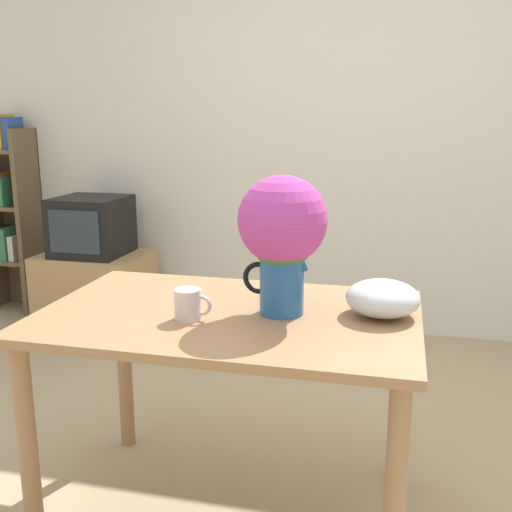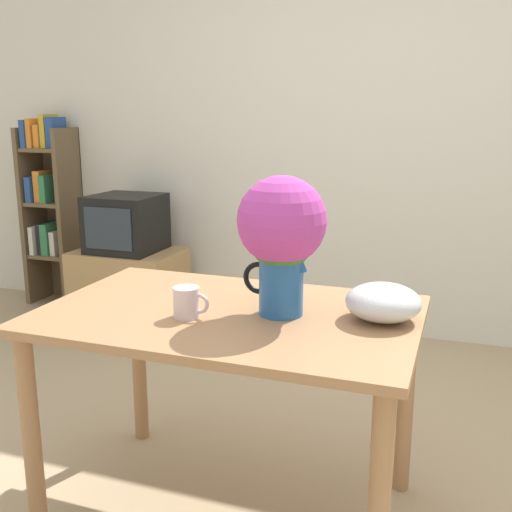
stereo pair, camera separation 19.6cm
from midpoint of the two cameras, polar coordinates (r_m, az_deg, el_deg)
name	(u,v)px [view 2 (the right image)]	position (r m, az deg, el deg)	size (l,w,h in m)	color
ground_plane	(263,508)	(2.38, 3.25, -22.94)	(12.00, 12.00, 0.00)	tan
wall_back	(368,132)	(3.89, 12.07, 11.47)	(8.00, 0.05, 2.60)	silver
table	(229,342)	(2.05, 0.20, -8.29)	(1.25, 0.81, 0.76)	#A3754C
flower_vase	(282,232)	(1.92, 5.38, 2.22)	(0.29, 0.29, 0.46)	#235B9E
coffee_mug	(187,302)	(1.94, -3.70, -4.46)	(0.12, 0.09, 0.10)	silver
white_bowl	(383,302)	(1.97, 14.84, -4.31)	(0.24, 0.24, 0.12)	silver
tv_stand	(130,287)	(4.19, -10.66, -2.89)	(0.70, 0.49, 0.51)	tan
tv_set	(126,223)	(4.09, -10.94, 3.08)	(0.44, 0.44, 0.38)	black
bookshelf	(51,203)	(4.71, -17.83, 4.79)	(0.37, 0.29, 1.41)	brown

